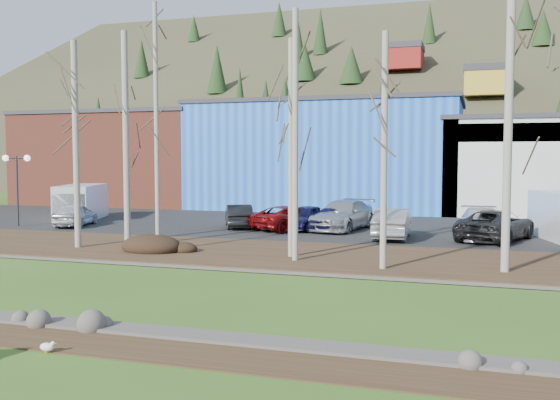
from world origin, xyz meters
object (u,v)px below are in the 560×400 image
(car_6, at_px, (496,225))
(car_0, at_px, (75,215))
(van_grey, at_px, (80,202))
(car_1, at_px, (239,216))
(car_7, at_px, (482,224))
(street_lamp, at_px, (17,170))
(car_4, at_px, (332,218))
(car_5, at_px, (393,223))
(seagull, at_px, (47,347))
(car_3, at_px, (343,215))
(car_2, at_px, (290,218))
(car_8, at_px, (305,217))

(car_6, bearing_deg, car_0, 22.30)
(car_0, xyz_separation_m, van_grey, (-1.92, 3.17, 0.44))
(car_1, distance_m, car_7, 12.88)
(street_lamp, xyz_separation_m, car_0, (3.05, 1.02, -2.52))
(car_4, distance_m, car_6, 8.32)
(car_6, bearing_deg, car_5, 29.06)
(seagull, distance_m, car_3, 22.30)
(car_2, distance_m, car_7, 9.86)
(seagull, xyz_separation_m, car_4, (1.11, 21.62, 0.65))
(car_2, relative_size, car_8, 1.20)
(car_8, bearing_deg, car_3, 24.89)
(car_2, bearing_deg, street_lamp, 37.23)
(car_5, bearing_deg, car_8, -26.02)
(car_3, xyz_separation_m, car_5, (3.03, -2.86, -0.06))
(car_0, distance_m, car_7, 21.92)
(car_4, bearing_deg, car_3, 61.58)
(car_6, distance_m, car_7, 0.77)
(car_5, distance_m, van_grey, 19.96)
(car_0, height_order, car_1, same)
(car_4, bearing_deg, car_5, -25.39)
(car_0, bearing_deg, car_1, 179.68)
(seagull, bearing_deg, car_7, 54.78)
(car_4, bearing_deg, van_grey, -175.60)
(car_3, height_order, car_4, car_3)
(car_4, height_order, car_6, car_6)
(car_1, height_order, car_5, car_5)
(car_6, bearing_deg, car_4, 9.78)
(van_grey, bearing_deg, seagull, -74.71)
(seagull, height_order, car_8, car_8)
(street_lamp, height_order, car_3, street_lamp)
(car_3, distance_m, car_4, 0.76)
(car_2, height_order, car_7, car_7)
(car_4, height_order, van_grey, van_grey)
(car_4, distance_m, car_5, 4.14)
(car_7, bearing_deg, seagull, -116.99)
(van_grey, bearing_deg, street_lamp, -123.75)
(seagull, bearing_deg, car_6, 52.85)
(street_lamp, bearing_deg, car_3, -9.16)
(car_8, bearing_deg, car_6, -1.47)
(car_3, distance_m, car_5, 4.17)
(car_3, distance_m, car_6, 8.03)
(seagull, height_order, car_7, car_7)
(street_lamp, xyz_separation_m, car_8, (15.86, 3.29, -2.50))
(seagull, xyz_separation_m, car_5, (4.58, 19.37, 0.72))
(car_2, xyz_separation_m, car_6, (10.44, -1.26, 0.08))
(car_0, relative_size, car_2, 0.81)
(seagull, xyz_separation_m, street_lamp, (-16.26, 18.33, 3.15))
(car_4, relative_size, car_6, 0.75)
(seagull, xyz_separation_m, car_6, (9.29, 20.08, 0.71))
(car_1, relative_size, car_6, 0.75)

